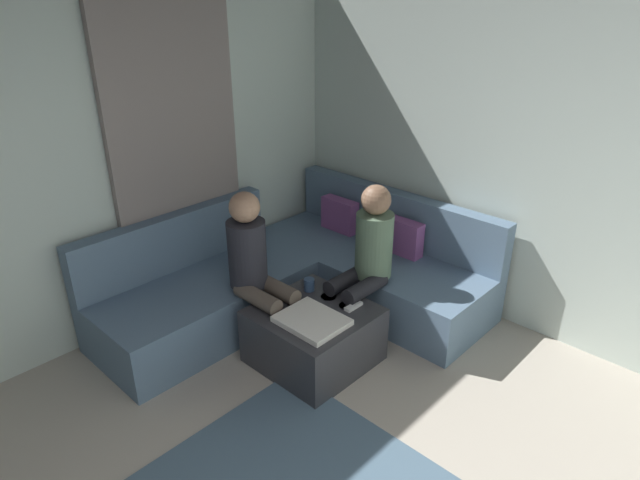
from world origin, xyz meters
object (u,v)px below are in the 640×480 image
(ottoman, at_px, (314,335))
(game_remote, at_px, (354,306))
(coffee_mug, at_px, (309,285))
(person_on_couch_back, at_px, (365,258))
(sectional_couch, at_px, (301,277))
(person_on_couch_side, at_px, (257,267))

(ottoman, bearing_deg, game_remote, 50.71)
(ottoman, height_order, coffee_mug, coffee_mug)
(game_remote, relative_size, person_on_couch_back, 0.12)
(ottoman, relative_size, game_remote, 5.07)
(sectional_couch, height_order, person_on_couch_side, person_on_couch_side)
(coffee_mug, bearing_deg, game_remote, 5.71)
(person_on_couch_back, height_order, person_on_couch_side, same)
(game_remote, distance_m, person_on_couch_back, 0.40)
(person_on_couch_side, bearing_deg, sectional_couch, -165.94)
(ottoman, distance_m, coffee_mug, 0.38)
(coffee_mug, bearing_deg, person_on_couch_back, 52.31)
(game_remote, bearing_deg, person_on_couch_side, -150.56)
(ottoman, distance_m, person_on_couch_side, 0.64)
(game_remote, bearing_deg, coffee_mug, -174.29)
(game_remote, height_order, person_on_couch_side, person_on_couch_side)
(coffee_mug, relative_size, person_on_couch_back, 0.08)
(ottoman, bearing_deg, sectional_couch, 142.05)
(coffee_mug, xyz_separation_m, person_on_couch_back, (0.26, 0.33, 0.19))
(ottoman, xyz_separation_m, person_on_couch_back, (0.04, 0.51, 0.45))
(ottoman, distance_m, game_remote, 0.36)
(sectional_couch, bearing_deg, coffee_mug, -37.13)
(person_on_couch_side, bearing_deg, person_on_couch_back, 143.38)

